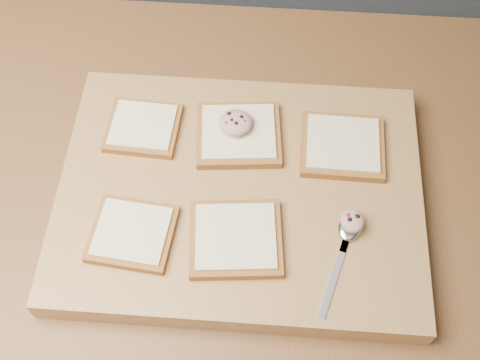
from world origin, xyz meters
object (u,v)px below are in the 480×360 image
object	(u,v)px
bread_far_center	(239,134)
tuna_salad_dollop	(236,122)
spoon	(348,233)
cutting_board	(240,194)

from	to	relation	value
bread_far_center	tuna_salad_dollop	distance (m)	0.02
spoon	bread_far_center	bearing A→B (deg)	136.75
bread_far_center	spoon	xyz separation A→B (m)	(0.17, -0.16, -0.00)
cutting_board	bread_far_center	xyz separation A→B (m)	(-0.01, 0.09, 0.03)
cutting_board	spoon	distance (m)	0.17
bread_far_center	spoon	size ratio (longest dim) A/B	0.83
bread_far_center	tuna_salad_dollop	world-z (taller)	tuna_salad_dollop
tuna_salad_dollop	spoon	xyz separation A→B (m)	(0.17, -0.16, -0.03)
cutting_board	spoon	world-z (taller)	spoon
cutting_board	tuna_salad_dollop	world-z (taller)	tuna_salad_dollop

